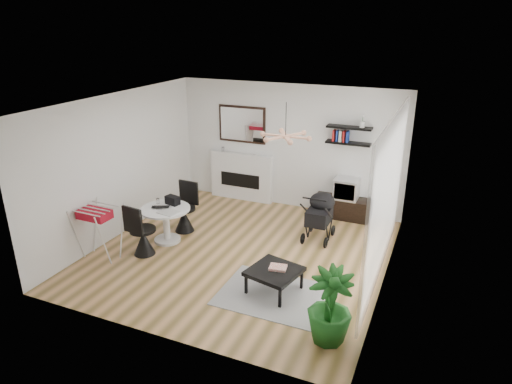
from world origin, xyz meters
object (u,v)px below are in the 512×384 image
at_px(crt_tv, 346,189).
at_px(stroller, 320,218).
at_px(coffee_table, 274,272).
at_px(fireplace, 241,171).
at_px(drying_rack, 99,231).
at_px(dining_table, 166,220).
at_px(tv_console, 343,208).
at_px(potted_plant, 330,306).

bearing_deg(crt_tv, stroller, -102.02).
bearing_deg(coffee_table, fireplace, 122.20).
height_order(fireplace, drying_rack, fireplace).
bearing_deg(dining_table, drying_rack, -125.44).
relative_size(fireplace, drying_rack, 2.27).
bearing_deg(stroller, tv_console, 80.16).
relative_size(tv_console, coffee_table, 1.37).
distance_m(crt_tv, stroller, 1.17).
bearing_deg(fireplace, crt_tv, -3.32).
distance_m(coffee_table, potted_plant, 1.33).
relative_size(tv_console, stroller, 1.20).
bearing_deg(coffee_table, dining_table, 162.16).
bearing_deg(coffee_table, crt_tv, 83.44).
relative_size(dining_table, potted_plant, 0.89).
distance_m(stroller, potted_plant, 2.99).
distance_m(tv_console, dining_table, 3.68).
relative_size(crt_tv, coffee_table, 0.57).
xyz_separation_m(dining_table, coffee_table, (2.47, -0.80, -0.10)).
relative_size(drying_rack, coffee_table, 1.11).
xyz_separation_m(fireplace, crt_tv, (2.46, -0.14, -0.03)).
height_order(fireplace, stroller, fireplace).
bearing_deg(stroller, dining_table, -154.37).
distance_m(dining_table, drying_rack, 1.22).
bearing_deg(tv_console, stroller, -99.49).
bearing_deg(coffee_table, tv_console, 84.35).
relative_size(crt_tv, drying_rack, 0.51).
distance_m(fireplace, drying_rack, 3.69).
height_order(stroller, potted_plant, potted_plant).
bearing_deg(dining_table, stroller, 25.97).
bearing_deg(dining_table, potted_plant, -24.09).
bearing_deg(dining_table, coffee_table, -17.84).
bearing_deg(coffee_table, stroller, 86.48).
height_order(fireplace, dining_table, fireplace).
xyz_separation_m(fireplace, dining_table, (-0.38, -2.53, -0.24)).
height_order(dining_table, drying_rack, drying_rack).
xyz_separation_m(tv_console, potted_plant, (0.74, -3.97, 0.30)).
height_order(crt_tv, drying_rack, drying_rack).
bearing_deg(potted_plant, fireplace, 127.49).
bearing_deg(fireplace, coffee_table, -57.80).
xyz_separation_m(tv_console, coffee_table, (-0.32, -3.19, 0.12)).
xyz_separation_m(drying_rack, stroller, (3.30, 2.25, -0.08)).
distance_m(fireplace, crt_tv, 2.47).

